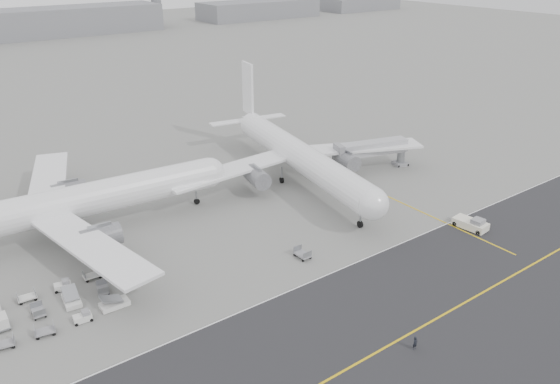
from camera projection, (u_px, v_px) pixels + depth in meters
ground at (300, 275)px, 77.71m from camera, size 700.00×700.00×0.00m
taxiway at (422, 327)px, 67.18m from camera, size 220.00×59.00×0.03m
horizon_buildings at (38, 37)px, 285.22m from camera, size 520.00×28.00×28.00m
airliner_a at (65, 205)px, 86.18m from camera, size 56.09×55.32×19.34m
airliner_b at (297, 155)px, 107.01m from camera, size 54.69×55.74×19.36m
pushback_tug at (471, 224)px, 90.39m from camera, size 3.25×7.40×2.09m
jet_bridge at (372, 149)px, 113.09m from camera, size 16.97×7.47×6.36m
gse_cluster at (55, 310)px, 70.37m from camera, size 22.10×17.72×1.83m
stray_dolly at (302, 257)px, 82.20m from camera, size 1.65×2.63×1.60m
ground_crew_a at (415, 343)px, 63.10m from camera, size 0.66×0.45×1.75m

